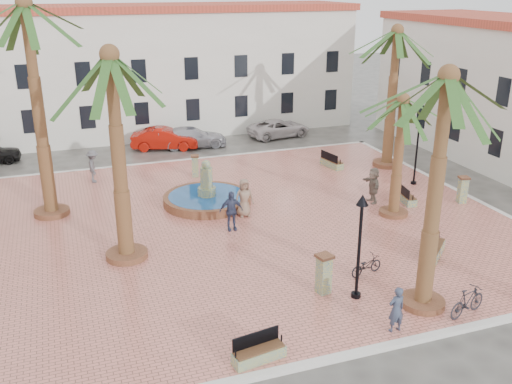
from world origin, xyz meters
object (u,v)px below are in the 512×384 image
(bench_ne, at_px, (332,163))
(pedestrian_fountain_b, at_px, (231,211))
(pedestrian_east, at_px, (373,185))
(car_red, at_px, (165,139))
(lamppost_e, at_px, (418,142))
(bollard_e, at_px, (463,189))
(bollard_n, at_px, (195,166))
(bicycle_b, at_px, (468,302))
(palm_nw, at_px, (27,27))
(palm_s, at_px, (446,104))
(bench_e, at_px, (406,197))
(lamppost_s, at_px, (360,229))
(bicycle_a, at_px, (366,265))
(palm_ne, at_px, (396,47))
(pedestrian_north, at_px, (93,166))
(palm_sw, at_px, (112,80))
(cyclist_a, at_px, (396,309))
(car_silver, at_px, (192,137))
(bench_se, at_px, (434,249))
(pedestrian_fountain_a, at_px, (244,198))
(palm_e, at_px, (402,115))
(car_white, at_px, (279,128))
(bollard_se, at_px, (324,273))
(fountain, at_px, (207,197))
(bench_s, at_px, (259,353))

(bench_ne, height_order, pedestrian_fountain_b, pedestrian_fountain_b)
(pedestrian_east, distance_m, car_red, 16.41)
(lamppost_e, relative_size, bollard_e, 2.56)
(bollard_n, height_order, bicycle_b, bollard_n)
(palm_nw, distance_m, palm_s, 18.35)
(bench_e, bearing_deg, lamppost_s, 146.69)
(bench_e, relative_size, bicycle_a, 1.17)
(palm_nw, relative_size, palm_ne, 1.21)
(palm_ne, xyz_separation_m, bench_e, (-2.42, -5.82, -7.06))
(bollard_n, height_order, pedestrian_north, pedestrian_north)
(palm_sw, distance_m, bollard_n, 12.71)
(car_red, bearing_deg, cyclist_a, -157.61)
(pedestrian_east, xyz_separation_m, car_silver, (-6.33, 14.10, -0.39))
(bench_se, bearing_deg, pedestrian_fountain_a, 89.51)
(palm_nw, xyz_separation_m, lamppost_s, (10.46, -12.09, -6.30))
(bench_se, distance_m, bench_ne, 12.63)
(palm_s, xyz_separation_m, bench_se, (2.77, 3.21, -7.04))
(bench_e, distance_m, lamppost_s, 10.84)
(palm_e, relative_size, bollard_n, 4.62)
(bollard_e, bearing_deg, pedestrian_north, 151.44)
(car_silver, bearing_deg, pedestrian_fountain_b, 178.97)
(bicycle_b, bearing_deg, car_white, -21.88)
(palm_nw, xyz_separation_m, palm_ne, (20.06, 1.46, -1.73))
(bench_e, relative_size, bicycle_b, 1.00)
(lamppost_s, bearing_deg, palm_s, -33.29)
(palm_sw, xyz_separation_m, bench_ne, (13.75, 8.39, -7.18))
(palm_nw, relative_size, bollard_se, 6.69)
(car_red, bearing_deg, bollard_n, -160.47)
(bollard_se, distance_m, car_red, 21.83)
(car_white, bearing_deg, lamppost_e, -174.76)
(lamppost_e, bearing_deg, car_white, 103.86)
(fountain, distance_m, palm_sw, 9.90)
(bench_s, height_order, bollard_e, bollard_e)
(palm_ne, distance_m, bench_e, 9.46)
(bench_ne, xyz_separation_m, pedestrian_fountain_a, (-7.66, -5.74, 0.69))
(bench_ne, relative_size, bicycle_b, 1.05)
(bollard_e, xyz_separation_m, pedestrian_north, (-17.95, 9.77, 0.22))
(bench_s, distance_m, pedestrian_fountain_a, 11.53)
(palm_sw, relative_size, pedestrian_north, 4.60)
(cyclist_a, relative_size, pedestrian_fountain_b, 0.86)
(fountain, height_order, car_white, fountain)
(lamppost_s, height_order, car_white, lamppost_s)
(pedestrian_north, height_order, car_silver, pedestrian_north)
(bollard_n, relative_size, car_red, 0.29)
(palm_ne, relative_size, lamppost_s, 2.14)
(bench_se, bearing_deg, palm_ne, 24.50)
(palm_nw, relative_size, car_silver, 2.14)
(bollard_se, distance_m, pedestrian_east, 9.98)
(bollard_e, bearing_deg, palm_s, -134.86)
(palm_nw, relative_size, bench_ne, 5.64)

